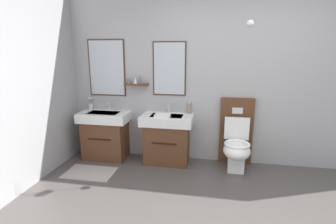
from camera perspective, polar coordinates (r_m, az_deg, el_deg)
The scene contains 10 objects.
wall_back at distance 3.94m, azimuth 15.47°, elevation 8.49°, with size 5.42×0.65×2.74m.
bath_mat at distance 3.90m, azimuth -16.69°, elevation -12.59°, with size 0.68×0.44×0.01m, color #9E9993.
vanity_sink_left at distance 4.24m, azimuth -13.48°, elevation -4.64°, with size 0.76×0.46×0.74m.
tap_on_left_sink at distance 4.28m, azimuth -12.90°, elevation 1.39°, with size 0.03×0.13×0.11m.
vanity_sink_right at distance 3.95m, azimuth -0.21°, elevation -5.60°, with size 0.76×0.46×0.74m.
tap_on_right_sink at distance 3.99m, azimuth 0.23°, elevation 0.87°, with size 0.03×0.13×0.11m.
toilet at distance 3.90m, azimuth 14.68°, elevation -6.54°, with size 0.48×0.63×1.00m.
toothbrush_cup at distance 4.40m, azimuth -16.55°, elevation 1.34°, with size 0.07×0.07×0.20m.
soap_dispenser at distance 3.95m, azimuth 4.66°, elevation 0.81°, with size 0.06×0.06×0.19m.
folded_hand_towel at distance 3.73m, azimuth -1.20°, elevation -0.81°, with size 0.22×0.16×0.04m, color white.
Camera 1 is at (-0.34, -2.10, 1.68)m, focal length 27.89 mm.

